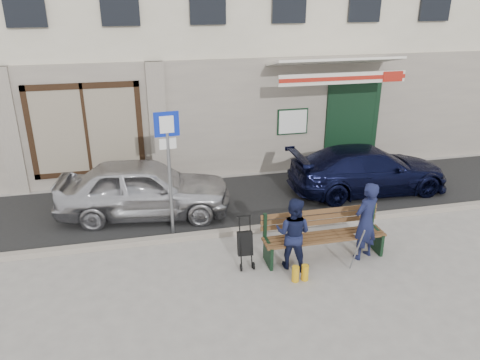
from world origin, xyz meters
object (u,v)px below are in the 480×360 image
object	(u,v)px
car_silver	(144,188)
woman	(293,233)
car_navy	(368,169)
parking_sign	(168,155)
bench	(322,236)
stroller	(245,245)
man	(366,221)

from	to	relation	value
car_silver	woman	size ratio (longest dim) A/B	2.79
car_silver	car_navy	bearing A→B (deg)	-80.87
parking_sign	bench	xyz separation A→B (m)	(2.73, -1.56, -1.34)
bench	woman	xyz separation A→B (m)	(-0.65, -0.18, 0.24)
car_silver	woman	distance (m)	3.85
car_silver	stroller	size ratio (longest dim) A/B	3.99
parking_sign	stroller	distance (m)	2.36
car_navy	parking_sign	xyz separation A→B (m)	(-5.12, -1.22, 1.20)
parking_sign	bench	distance (m)	3.41
man	stroller	world-z (taller)	man
car_silver	man	bearing A→B (deg)	-117.16
car_silver	parking_sign	size ratio (longest dim) A/B	1.46
car_navy	bench	bearing A→B (deg)	139.82
car_silver	car_navy	distance (m)	5.65
man	woman	size ratio (longest dim) A/B	1.12
bench	man	size ratio (longest dim) A/B	1.53
bench	man	xyz separation A→B (m)	(0.80, -0.18, 0.32)
man	woman	bearing A→B (deg)	-24.44
car_navy	stroller	distance (m)	4.75
parking_sign	bench	size ratio (longest dim) A/B	1.12
car_navy	woman	xyz separation A→B (m)	(-3.05, -2.96, 0.11)
bench	woman	bearing A→B (deg)	-164.66
car_silver	man	distance (m)	4.94
car_silver	woman	world-z (taller)	woman
bench	woman	size ratio (longest dim) A/B	1.72
car_silver	bench	size ratio (longest dim) A/B	1.63
parking_sign	bench	world-z (taller)	parking_sign
bench	stroller	bearing A→B (deg)	177.54
car_silver	bench	bearing A→B (deg)	-121.39
parking_sign	woman	distance (m)	2.92
man	bench	bearing A→B (deg)	-37.21
stroller	car_navy	bearing A→B (deg)	38.38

